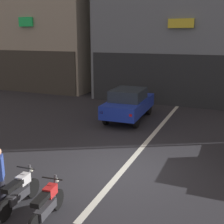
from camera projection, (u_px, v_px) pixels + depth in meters
ground_plane at (122, 171)px, 9.55m from camera, size 120.00×120.00×0.00m
lane_centre_line at (163, 123)px, 14.92m from camera, size 0.20×18.00×0.01m
car_blue_crossing_near at (129, 103)px, 15.26m from camera, size 1.92×4.17×1.64m
motorcycle_white_row_leftmost at (19, 191)px, 7.43m from camera, size 0.55×1.67×0.98m
motorcycle_red_row_left_mid at (47, 204)px, 6.86m from camera, size 0.55×1.67×0.98m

